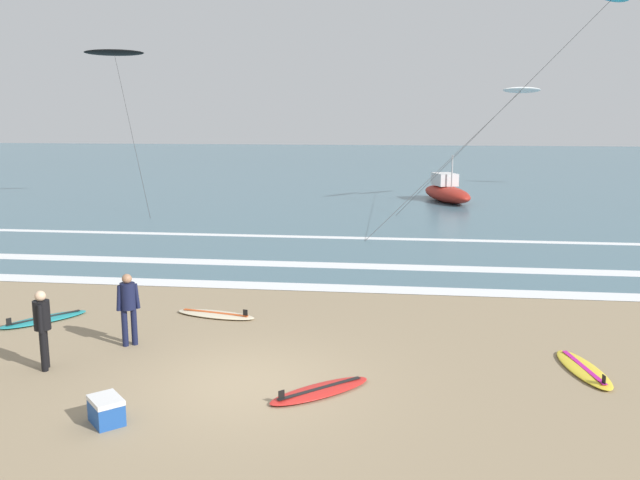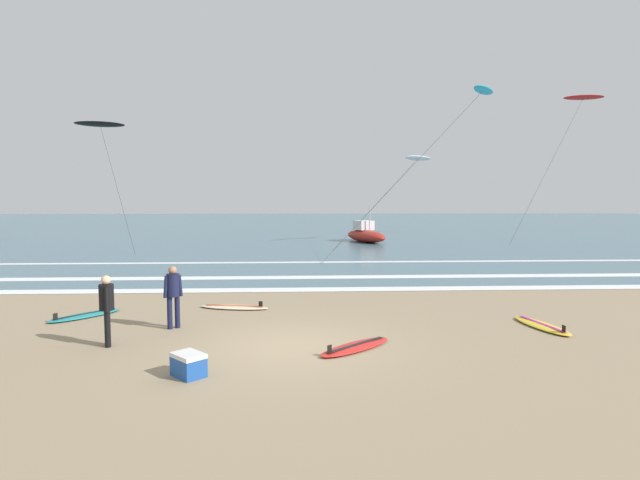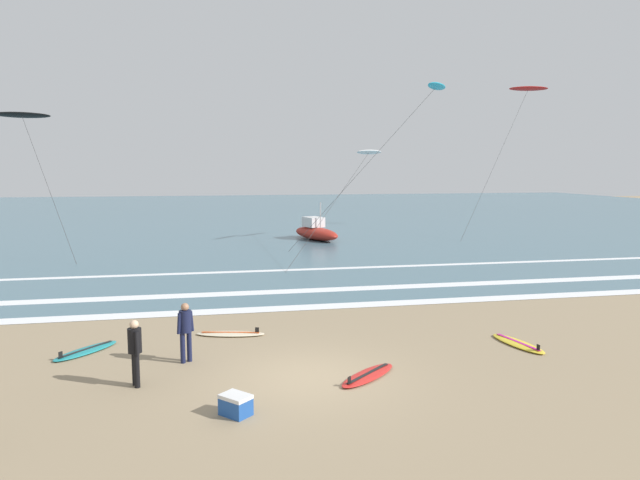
# 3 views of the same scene
# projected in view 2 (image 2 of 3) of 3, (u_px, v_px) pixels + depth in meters

# --- Properties ---
(ground_plane) EXTENTS (160.00, 160.00, 0.00)m
(ground_plane) POSITION_uv_depth(u_px,v_px,m) (290.00, 346.00, 11.61)
(ground_plane) COLOR #937F60
(ocean_surface) EXTENTS (140.00, 90.00, 0.01)m
(ocean_surface) POSITION_uv_depth(u_px,v_px,m) (294.00, 225.00, 63.04)
(ocean_surface) COLOR #476B7A
(ocean_surface) RESTS_ON ground
(wave_foam_shoreline) EXTENTS (44.20, 0.83, 0.01)m
(wave_foam_shoreline) POSITION_uv_depth(u_px,v_px,m) (266.00, 290.00, 18.60)
(wave_foam_shoreline) COLOR white
(wave_foam_shoreline) RESTS_ON ocean_surface
(wave_foam_mid_break) EXTENTS (43.49, 0.83, 0.01)m
(wave_foam_mid_break) POSITION_uv_depth(u_px,v_px,m) (249.00, 278.00, 21.45)
(wave_foam_mid_break) COLOR white
(wave_foam_mid_break) RESTS_ON ocean_surface
(wave_foam_outer_break) EXTENTS (52.76, 0.51, 0.01)m
(wave_foam_outer_break) POSITION_uv_depth(u_px,v_px,m) (298.00, 262.00, 26.57)
(wave_foam_outer_break) COLOR white
(wave_foam_outer_break) RESTS_ON ocean_surface
(surfer_left_far) EXTENTS (0.32, 0.51, 1.60)m
(surfer_left_far) POSITION_uv_depth(u_px,v_px,m) (107.00, 304.00, 11.54)
(surfer_left_far) COLOR black
(surfer_left_far) RESTS_ON ground
(surfer_left_near) EXTENTS (0.47, 0.36, 1.60)m
(surfer_left_near) POSITION_uv_depth(u_px,v_px,m) (173.00, 291.00, 13.11)
(surfer_left_near) COLOR #141938
(surfer_left_near) RESTS_ON ground
(surfboard_near_water) EXTENTS (1.80, 2.00, 0.25)m
(surfboard_near_water) POSITION_uv_depth(u_px,v_px,m) (85.00, 315.00, 14.45)
(surfboard_near_water) COLOR teal
(surfboard_near_water) RESTS_ON ground
(surfboard_foreground_flat) EXTENTS (2.18, 1.04, 0.25)m
(surfboard_foreground_flat) POSITION_uv_depth(u_px,v_px,m) (234.00, 307.00, 15.54)
(surfboard_foreground_flat) COLOR beige
(surfboard_foreground_flat) RESTS_ON ground
(surfboard_left_pile) EXTENTS (1.97, 1.84, 0.25)m
(surfboard_left_pile) POSITION_uv_depth(u_px,v_px,m) (356.00, 347.00, 11.40)
(surfboard_left_pile) COLOR red
(surfboard_left_pile) RESTS_ON ground
(surfboard_right_spare) EXTENTS (0.98, 2.17, 0.25)m
(surfboard_right_spare) POSITION_uv_depth(u_px,v_px,m) (542.00, 326.00, 13.29)
(surfboard_right_spare) COLOR yellow
(surfboard_right_spare) RESTS_ON ground
(kite_red_low_near) EXTENTS (10.56, 7.80, 11.84)m
(kite_red_low_near) POSITION_uv_depth(u_px,v_px,m) (583.00, 98.00, 42.88)
(kite_red_low_near) COLOR red
(kite_red_low_near) RESTS_ON ground
(kite_white_high_left) EXTENTS (9.29, 13.93, 6.46)m
(kite_white_high_left) POSITION_uv_depth(u_px,v_px,m) (418.00, 159.00, 38.24)
(kite_white_high_left) COLOR white
(kite_white_high_left) RESTS_ON ground
(kite_cyan_high_right) EXTENTS (11.24, 2.99, 10.57)m
(kite_cyan_high_right) POSITION_uv_depth(u_px,v_px,m) (483.00, 91.00, 33.94)
(kite_cyan_high_right) COLOR #23A8C6
(kite_cyan_high_right) RESTS_ON ground
(kite_black_mid_center) EXTENTS (5.47, 6.46, 8.48)m
(kite_black_mid_center) POSITION_uv_depth(u_px,v_px,m) (100.00, 125.00, 34.80)
(kite_black_mid_center) COLOR black
(kite_black_mid_center) RESTS_ON ground
(offshore_boat) EXTENTS (3.32, 5.47, 2.70)m
(offshore_boat) POSITION_uv_depth(u_px,v_px,m) (366.00, 235.00, 38.82)
(offshore_boat) COLOR maroon
(offshore_boat) RESTS_ON ground
(cooler_box) EXTENTS (0.75, 0.75, 0.44)m
(cooler_box) POSITION_uv_depth(u_px,v_px,m) (189.00, 365.00, 9.63)
(cooler_box) COLOR #1E4C9E
(cooler_box) RESTS_ON ground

